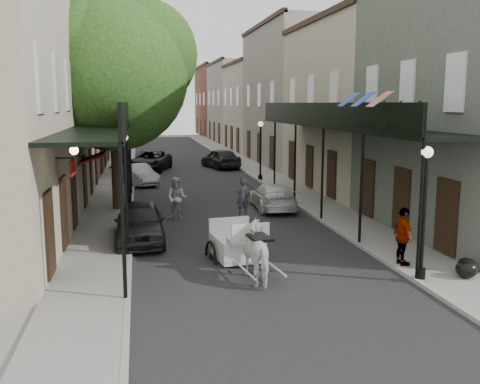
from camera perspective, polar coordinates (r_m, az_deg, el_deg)
name	(u,v)px	position (r m, az deg, el deg)	size (l,w,h in m)	color
ground	(262,269)	(16.38, 2.33, -8.24)	(140.00, 140.00, 0.00)	gray
road	(194,179)	(35.72, -4.97, 1.43)	(8.00, 90.00, 0.01)	black
sidewalk_left	(117,180)	(35.56, -13.01, 1.27)	(2.20, 90.00, 0.12)	gray
sidewalk_right	(267,176)	(36.55, 2.85, 1.72)	(2.20, 90.00, 0.12)	gray
building_row_left	(73,100)	(45.47, -17.40, 9.39)	(5.00, 80.00, 10.50)	#ACA08A
building_row_right	(280,100)	(46.80, 4.32, 9.78)	(5.00, 80.00, 10.50)	gray
gallery_left	(107,126)	(22.22, -14.05, 6.80)	(2.20, 18.05, 4.88)	black
gallery_right	(333,125)	(23.71, 9.92, 7.09)	(2.20, 18.05, 4.88)	black
tree_near	(122,69)	(25.42, -12.51, 12.65)	(7.31, 6.80, 9.63)	#382619
tree_far	(127,91)	(39.38, -12.00, 10.52)	(6.45, 6.00, 8.61)	#382619
lamppost_right_near	(424,211)	(15.54, 19.03, -1.93)	(0.32, 0.32, 3.71)	black
lamppost_left	(125,179)	(21.40, -12.13, 1.39)	(0.32, 0.32, 3.71)	black
lamppost_right_far	(260,150)	(34.19, 2.20, 4.55)	(0.32, 0.32, 3.71)	black
horse	(261,253)	(15.15, 2.23, -6.49)	(0.88, 1.93, 1.63)	silver
carriage	(233,225)	(17.41, -0.71, -3.55)	(1.86, 2.56, 2.72)	black
pedestrian_walking	(177,199)	(23.09, -6.74, -0.69)	(0.90, 0.70, 1.86)	#A8A89F
pedestrian_sidewalk_left	(117,164)	(36.28, -13.03, 2.89)	(1.10, 0.63, 1.71)	gray
pedestrian_sidewalk_right	(403,236)	(16.88, 17.00, -4.55)	(1.04, 0.43, 1.78)	gray
car_left_near	(140,222)	(19.65, -10.65, -3.18)	(1.73, 4.30, 1.46)	black
car_left_mid	(139,175)	(33.37, -10.77, 1.82)	(1.34, 3.84, 1.27)	gray
car_left_far	(150,161)	(40.12, -9.62, 3.29)	(2.50, 5.41, 1.50)	black
car_right_near	(272,196)	(25.34, 3.45, -0.46)	(1.72, 4.24, 1.23)	silver
car_right_far	(220,158)	(41.32, -2.09, 3.62)	(1.82, 4.52, 1.54)	black
trash_bags	(467,267)	(16.65, 23.01, -7.42)	(0.87, 1.02, 0.51)	black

